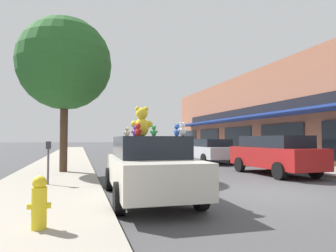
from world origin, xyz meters
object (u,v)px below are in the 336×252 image
object	(u,v)px
teddy_bear_red	(138,130)
parked_car_far_right	(208,150)
teddy_bear_giant	(142,122)
fire_hydrant	(39,202)
teddy_bear_green	(154,131)
parking_meter	(48,157)
teddy_bear_white	(182,129)
plush_art_car	(148,166)
teddy_bear_purple	(135,131)
teddy_bear_cream	(127,132)
parked_car_far_center	(274,154)
teddy_bear_blue	(177,130)
street_tree	(65,64)

from	to	relation	value
teddy_bear_red	parked_car_far_right	xyz separation A→B (m)	(6.36, 10.13, -0.87)
teddy_bear_giant	teddy_bear_red	xyz separation A→B (m)	(-0.20, -0.57, -0.22)
parked_car_far_right	fire_hydrant	distance (m)	14.79
teddy_bear_green	teddy_bear_giant	bearing A→B (deg)	-80.77
parked_car_far_right	fire_hydrant	size ratio (longest dim) A/B	5.96
parked_car_far_right	parking_meter	world-z (taller)	parked_car_far_right
teddy_bear_red	fire_hydrant	size ratio (longest dim) A/B	0.40
teddy_bear_white	fire_hydrant	distance (m)	3.29
plush_art_car	teddy_bear_green	world-z (taller)	teddy_bear_green
teddy_bear_purple	fire_hydrant	size ratio (longest dim) A/B	0.35
teddy_bear_purple	parked_car_far_right	size ratio (longest dim) A/B	0.06
fire_hydrant	teddy_bear_cream	bearing A→B (deg)	61.48
parked_car_far_center	parking_meter	world-z (taller)	parked_car_far_center
teddy_bear_purple	teddy_bear_green	size ratio (longest dim) A/B	1.10
teddy_bear_red	teddy_bear_purple	bearing A→B (deg)	-25.66
teddy_bear_purple	teddy_bear_blue	world-z (taller)	teddy_bear_blue
plush_art_car	teddy_bear_blue	xyz separation A→B (m)	(0.56, -0.59, 0.86)
teddy_bear_cream	street_tree	world-z (taller)	street_tree
teddy_bear_green	teddy_bear_blue	world-z (taller)	teddy_bear_blue
plush_art_car	street_tree	xyz separation A→B (m)	(-2.25, 5.84, 3.80)
fire_hydrant	teddy_bear_giant	bearing A→B (deg)	52.05
teddy_bear_purple	street_tree	bearing A→B (deg)	-59.94
teddy_bear_giant	teddy_bear_blue	size ratio (longest dim) A/B	2.65
parked_car_far_right	street_tree	size ratio (longest dim) A/B	0.73
teddy_bear_purple	teddy_bear_green	bearing A→B (deg)	126.19
teddy_bear_green	parked_car_far_right	world-z (taller)	teddy_bear_green
teddy_bear_red	fire_hydrant	distance (m)	3.09
teddy_bear_green	parking_meter	world-z (taller)	teddy_bear_green
teddy_bear_purple	teddy_bear_blue	bearing A→B (deg)	156.00
teddy_bear_green	parked_car_far_right	bearing A→B (deg)	-115.69
teddy_bear_giant	parked_car_far_right	distance (m)	11.42
teddy_bear_cream	street_tree	size ratio (longest dim) A/B	0.04
parking_meter	parked_car_far_right	bearing A→B (deg)	41.60
teddy_bear_red	plush_art_car	bearing A→B (deg)	-80.35
teddy_bear_purple	teddy_bear_green	distance (m)	0.73
teddy_bear_purple	parked_car_far_center	xyz separation A→B (m)	(6.38, 3.29, -0.79)
teddy_bear_giant	street_tree	world-z (taller)	street_tree
teddy_bear_green	teddy_bear_cream	world-z (taller)	teddy_bear_cream
fire_hydrant	teddy_bear_white	bearing A→B (deg)	26.45
teddy_bear_purple	parked_car_far_center	world-z (taller)	teddy_bear_purple
teddy_bear_cream	teddy_bear_giant	bearing A→B (deg)	99.92
street_tree	fire_hydrant	size ratio (longest dim) A/B	8.13
teddy_bear_red	teddy_bear_cream	size ratio (longest dim) A/B	1.16
teddy_bear_giant	teddy_bear_green	size ratio (longest dim) A/B	3.11
teddy_bear_red	teddy_bear_green	distance (m)	0.49
parked_car_far_right	plush_art_car	bearing A→B (deg)	-121.53
parked_car_far_right	street_tree	world-z (taller)	street_tree
teddy_bear_giant	fire_hydrant	bearing A→B (deg)	65.73
teddy_bear_purple	teddy_bear_blue	size ratio (longest dim) A/B	0.94
plush_art_car	teddy_bear_purple	size ratio (longest dim) A/B	17.08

